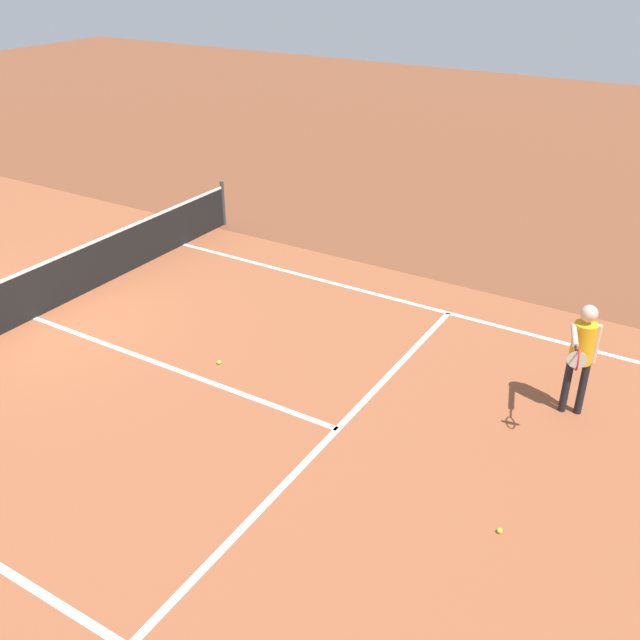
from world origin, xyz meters
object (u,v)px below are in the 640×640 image
object	(u,v)px
tennis_ball_mid_court	(219,362)
net	(29,294)
tennis_ball_by_baseline	(500,531)
player_near	(582,348)

from	to	relation	value
tennis_ball_mid_court	net	bearing A→B (deg)	97.37
net	tennis_ball_by_baseline	size ratio (longest dim) A/B	170.93
net	tennis_ball_by_baseline	bearing A→B (deg)	-94.64
player_near	tennis_ball_by_baseline	world-z (taller)	player_near
tennis_ball_by_baseline	tennis_ball_mid_court	world-z (taller)	same
player_near	tennis_ball_mid_court	xyz separation A→B (m)	(-1.61, 5.23, -1.06)
net	tennis_ball_mid_court	xyz separation A→B (m)	(0.50, -3.88, -0.46)
tennis_ball_by_baseline	net	bearing A→B (deg)	85.36
tennis_ball_by_baseline	player_near	bearing A→B (deg)	-1.76
net	player_near	size ratio (longest dim) A/B	6.45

